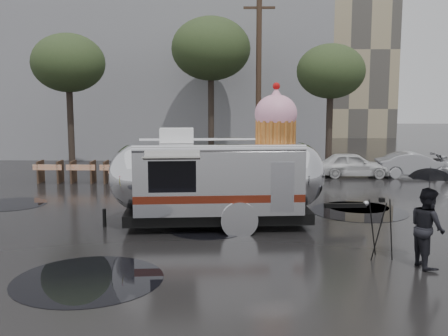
{
  "coord_description": "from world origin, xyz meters",
  "views": [
    {
      "loc": [
        1.44,
        -13.25,
        3.96
      ],
      "look_at": [
        1.03,
        2.38,
        1.76
      ],
      "focal_mm": 42.0,
      "sensor_mm": 36.0,
      "label": 1
    }
  ],
  "objects": [
    {
      "name": "tree_right",
      "position": [
        6.0,
        13.0,
        5.06
      ],
      "size": [
        3.36,
        3.36,
        6.42
      ],
      "color": "#382D26",
      "rests_on": "ground"
    },
    {
      "name": "grey_building",
      "position": [
        -4.0,
        24.0,
        6.5
      ],
      "size": [
        22.0,
        12.0,
        13.0
      ],
      "primitive_type": "cube",
      "color": "slate",
      "rests_on": "ground"
    },
    {
      "name": "ground",
      "position": [
        0.0,
        0.0,
        0.0
      ],
      "size": [
        120.0,
        120.0,
        0.0
      ],
      "primitive_type": "plane",
      "color": "black",
      "rests_on": "ground"
    },
    {
      "name": "person_right",
      "position": [
        5.8,
        -1.41,
        0.93
      ],
      "size": [
        0.62,
        0.96,
        1.86
      ],
      "primitive_type": "imported",
      "rotation": [
        0.0,
        0.0,
        1.72
      ],
      "color": "black",
      "rests_on": "ground"
    },
    {
      "name": "puddles",
      "position": [
        0.8,
        2.31,
        0.01
      ],
      "size": [
        15.26,
        10.59,
        0.01
      ],
      "color": "black",
      "rests_on": "ground"
    },
    {
      "name": "tree_mid",
      "position": [
        0.0,
        15.0,
        6.34
      ],
      "size": [
        4.2,
        4.2,
        8.03
      ],
      "color": "#382D26",
      "rests_on": "ground"
    },
    {
      "name": "tripod",
      "position": [
        4.91,
        -0.82,
        0.89
      ],
      "size": [
        0.57,
        0.62,
        1.51
      ],
      "rotation": [
        0.0,
        0.0,
        0.09
      ],
      "color": "black",
      "rests_on": "ground"
    },
    {
      "name": "tree_left",
      "position": [
        -7.0,
        13.0,
        5.48
      ],
      "size": [
        3.64,
        3.64,
        6.95
      ],
      "color": "#382D26",
      "rests_on": "ground"
    },
    {
      "name": "barricade_row",
      "position": [
        -5.55,
        9.96,
        0.52
      ],
      "size": [
        4.3,
        0.8,
        1.0
      ],
      "color": "#473323",
      "rests_on": "ground"
    },
    {
      "name": "utility_pole",
      "position": [
        2.5,
        14.0,
        4.62
      ],
      "size": [
        1.6,
        0.28,
        9.0
      ],
      "color": "#473323",
      "rests_on": "ground"
    },
    {
      "name": "umbrella_black",
      "position": [
        5.8,
        -1.41,
        1.95
      ],
      "size": [
        1.17,
        1.17,
        2.35
      ],
      "color": "black",
      "rests_on": "ground"
    },
    {
      "name": "airstream_trailer",
      "position": [
        0.93,
        2.39,
        1.55
      ],
      "size": [
        8.17,
        3.57,
        4.41
      ],
      "rotation": [
        0.0,
        0.0,
        0.09
      ],
      "color": "silver",
      "rests_on": "ground"
    }
  ]
}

